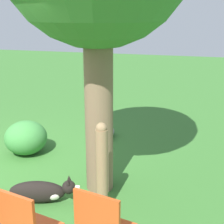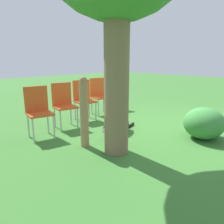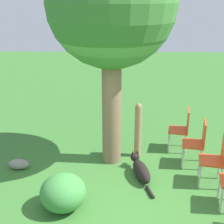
{
  "view_description": "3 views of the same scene",
  "coord_description": "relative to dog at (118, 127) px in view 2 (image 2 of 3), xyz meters",
  "views": [
    {
      "loc": [
        3.63,
        2.69,
        2.42
      ],
      "look_at": [
        -0.29,
        1.6,
        1.11
      ],
      "focal_mm": 50.0,
      "sensor_mm": 36.0,
      "label": 1
    },
    {
      "loc": [
        -2.44,
        3.84,
        1.47
      ],
      "look_at": [
        0.53,
        0.86,
        0.44
      ],
      "focal_mm": 35.0,
      "sensor_mm": 36.0,
      "label": 2
    },
    {
      "loc": [
        -0.0,
        -4.36,
        3.26
      ],
      "look_at": [
        -0.15,
        1.31,
        1.14
      ],
      "focal_mm": 50.0,
      "sensor_mm": 36.0,
      "label": 3
    }
  ],
  "objects": [
    {
      "name": "red_chair_2",
      "position": [
        1.34,
        -0.2,
        0.41
      ],
      "size": [
        0.5,
        0.52,
        0.97
      ],
      "rotation": [
        0.0,
        0.0,
        2.94
      ],
      "color": "#D14C1E",
      "rests_on": "ground_plane"
    },
    {
      "name": "red_chair_3",
      "position": [
        1.16,
        0.47,
        0.41
      ],
      "size": [
        0.5,
        0.52,
        0.97
      ],
      "rotation": [
        0.0,
        0.0,
        2.94
      ],
      "color": "#D14C1E",
      "rests_on": "ground_plane"
    },
    {
      "name": "red_chair_0",
      "position": [
        1.7,
        -1.56,
        0.41
      ],
      "size": [
        0.5,
        0.52,
        0.97
      ],
      "rotation": [
        0.0,
        0.0,
        2.94
      ],
      "color": "#D14C1E",
      "rests_on": "ground_plane"
    },
    {
      "name": "red_chair_1",
      "position": [
        1.52,
        -0.88,
        0.41
      ],
      "size": [
        0.5,
        0.52,
        0.97
      ],
      "rotation": [
        0.0,
        0.0,
        2.94
      ],
      "color": "#D14C1E",
      "rests_on": "ground_plane"
    },
    {
      "name": "low_shrub",
      "position": [
        -1.3,
        -0.98,
        0.15
      ],
      "size": [
        0.74,
        0.74,
        0.6
      ],
      "color": "#3D843D",
      "rests_on": "ground_plane"
    },
    {
      "name": "fence_post",
      "position": [
        -0.02,
        0.84,
        0.45
      ],
      "size": [
        0.15,
        0.15,
        1.2
      ],
      "color": "#937551",
      "rests_on": "ground_plane"
    },
    {
      "name": "tennis_ball",
      "position": [
        -0.5,
        -1.85,
        -0.12
      ],
      "size": [
        0.07,
        0.07,
        0.07
      ],
      "color": "#E54C33",
      "rests_on": "ground_plane"
    },
    {
      "name": "red_chair_4",
      "position": [
        0.98,
        1.15,
        0.41
      ],
      "size": [
        0.5,
        0.52,
        0.97
      ],
      "rotation": [
        0.0,
        0.0,
        2.94
      ],
      "color": "#D14C1E",
      "rests_on": "ground_plane"
    },
    {
      "name": "ground_plane",
      "position": [
        -0.4,
        -0.83,
        -0.15
      ],
      "size": [
        30.0,
        30.0,
        0.0
      ],
      "primitive_type": "plane",
      "color": "#38702D"
    },
    {
      "name": "dog",
      "position": [
        0.0,
        0.0,
        0.0
      ],
      "size": [
        0.43,
        1.22,
        0.37
      ],
      "rotation": [
        0.0,
        0.0,
        1.82
      ],
      "color": "black",
      "rests_on": "ground_plane"
    }
  ]
}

